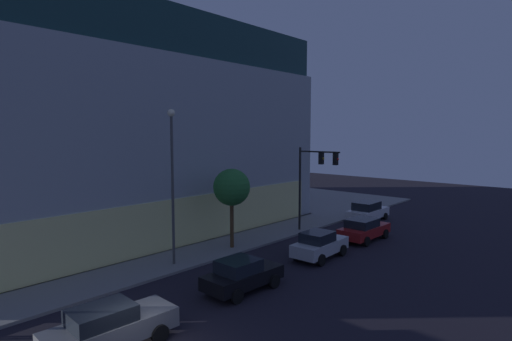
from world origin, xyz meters
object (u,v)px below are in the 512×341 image
car_black (242,275)px  car_white (368,211)px  sidewalk_tree (232,188)px  car_grey (109,327)px  car_red (364,229)px  traffic_light_far_corner (314,172)px  modern_building (84,130)px  street_lamp_sidewalk (172,170)px  car_silver (319,245)px

car_black → car_white: car_white is taller
sidewalk_tree → car_black: (-4.77, -5.57, -3.39)m
car_grey → car_red: size_ratio=1.01×
traffic_light_far_corner → car_red: traffic_light_far_corner is taller
car_grey → car_black: (7.18, 0.24, -0.02)m
modern_building → car_red: 25.83m
street_lamp_sidewalk → sidewalk_tree: size_ratio=1.70×
car_grey → car_black: bearing=1.9°
street_lamp_sidewalk → car_grey: bearing=-140.8°
car_red → car_silver: bearing=179.7°
car_red → car_grey: bearing=-179.2°
car_black → car_white: (19.31, 2.92, 0.05)m
car_grey → car_silver: 14.29m
car_silver → car_red: car_silver is taller
car_silver → car_white: size_ratio=0.92×
traffic_light_far_corner → car_silver: size_ratio=1.53×
modern_building → traffic_light_far_corner: modern_building is taller
street_lamp_sidewalk → sidewalk_tree: 5.01m
car_silver → car_red: 5.84m
modern_building → sidewalk_tree: modern_building is taller
sidewalk_tree → car_red: 10.43m
street_lamp_sidewalk → car_red: (12.95, -5.57, -4.92)m
sidewalk_tree → car_white: size_ratio=1.14×
car_grey → car_white: car_white is taller
car_grey → traffic_light_far_corner: bearing=12.2°
modern_building → traffic_light_far_corner: size_ratio=4.65×
traffic_light_far_corner → car_red: (0.92, -3.84, -4.01)m
sidewalk_tree → car_silver: 6.85m
car_black → car_silver: (7.11, 0.08, 0.03)m
car_black → car_red: 12.95m
traffic_light_far_corner → car_black: bearing=-162.1°
car_grey → sidewalk_tree: bearing=25.9°
car_grey → car_white: (26.48, 3.17, 0.03)m
street_lamp_sidewalk → car_white: (19.30, -2.70, -4.88)m
car_red → car_white: size_ratio=1.01×
traffic_light_far_corner → car_black: traffic_light_far_corner is taller
modern_building → car_grey: modern_building is taller
traffic_light_far_corner → car_grey: 20.05m
car_red → car_black: bearing=-179.8°
car_grey → car_red: car_grey is taller
traffic_light_far_corner → car_white: traffic_light_far_corner is taller
car_white → car_silver: bearing=-166.9°
car_grey → car_silver: bearing=1.3°
street_lamp_sidewalk → sidewalk_tree: street_lamp_sidewalk is taller
car_grey → car_white: size_ratio=1.02×
car_black → car_white: 19.53m
street_lamp_sidewalk → car_black: size_ratio=2.12×
street_lamp_sidewalk → car_red: 14.93m
sidewalk_tree → car_silver: size_ratio=1.24×
modern_building → street_lamp_sidewalk: modern_building is taller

